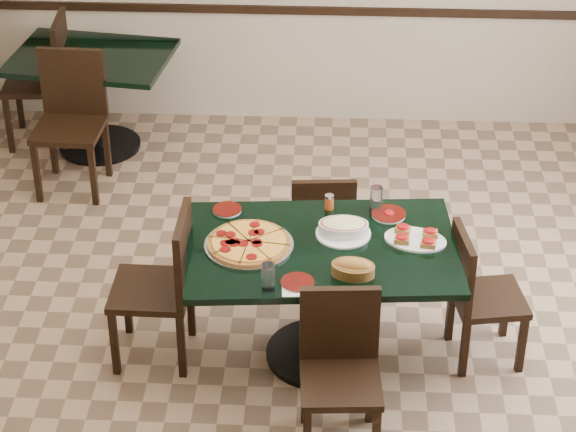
{
  "coord_description": "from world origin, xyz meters",
  "views": [
    {
      "loc": [
        0.17,
        -5.12,
        4.08
      ],
      "look_at": [
        -0.08,
        0.0,
        0.82
      ],
      "focal_mm": 70.0,
      "sensor_mm": 36.0,
      "label": 1
    }
  ],
  "objects_px": {
    "pepperoni_pizza": "(249,243)",
    "lasagna_casserole": "(343,227)",
    "chair_right": "(477,291)",
    "back_table": "(94,83)",
    "back_chair_left": "(48,73)",
    "bread_basket": "(353,268)",
    "chair_near": "(340,362)",
    "bruschetta_platter": "(415,237)",
    "chair_left": "(165,280)",
    "main_table": "(322,274)",
    "chair_far": "(322,225)",
    "back_chair_near": "(71,113)"
  },
  "relations": [
    {
      "from": "back_table",
      "to": "bread_basket",
      "type": "height_order",
      "value": "bread_basket"
    },
    {
      "from": "pepperoni_pizza",
      "to": "chair_near",
      "type": "bearing_deg",
      "value": -50.62
    },
    {
      "from": "back_chair_near",
      "to": "lasagna_casserole",
      "type": "height_order",
      "value": "back_chair_near"
    },
    {
      "from": "bread_basket",
      "to": "chair_near",
      "type": "bearing_deg",
      "value": -90.23
    },
    {
      "from": "chair_right",
      "to": "bruschetta_platter",
      "type": "height_order",
      "value": "chair_right"
    },
    {
      "from": "chair_left",
      "to": "bread_basket",
      "type": "xyz_separation_m",
      "value": [
        1.01,
        -0.23,
        0.27
      ]
    },
    {
      "from": "back_table",
      "to": "chair_near",
      "type": "relative_size",
      "value": 1.41
    },
    {
      "from": "chair_far",
      "to": "back_chair_near",
      "type": "distance_m",
      "value": 2.12
    },
    {
      "from": "chair_far",
      "to": "back_chair_near",
      "type": "relative_size",
      "value": 0.83
    },
    {
      "from": "main_table",
      "to": "back_chair_near",
      "type": "relative_size",
      "value": 1.54
    },
    {
      "from": "chair_near",
      "to": "chair_left",
      "type": "height_order",
      "value": "chair_left"
    },
    {
      "from": "main_table",
      "to": "bread_basket",
      "type": "bearing_deg",
      "value": -62.06
    },
    {
      "from": "main_table",
      "to": "chair_far",
      "type": "distance_m",
      "value": 0.68
    },
    {
      "from": "lasagna_casserole",
      "to": "bread_basket",
      "type": "distance_m",
      "value": 0.37
    },
    {
      "from": "chair_left",
      "to": "back_table",
      "type": "bearing_deg",
      "value": -159.18
    },
    {
      "from": "back_table",
      "to": "pepperoni_pizza",
      "type": "relative_size",
      "value": 2.53
    },
    {
      "from": "chair_near",
      "to": "pepperoni_pizza",
      "type": "relative_size",
      "value": 1.79
    },
    {
      "from": "main_table",
      "to": "lasagna_casserole",
      "type": "distance_m",
      "value": 0.28
    },
    {
      "from": "chair_near",
      "to": "chair_left",
      "type": "xyz_separation_m",
      "value": [
        -0.96,
        0.6,
        0.04
      ]
    },
    {
      "from": "back_table",
      "to": "lasagna_casserole",
      "type": "relative_size",
      "value": 4.04
    },
    {
      "from": "chair_far",
      "to": "chair_near",
      "type": "distance_m",
      "value": 1.3
    },
    {
      "from": "chair_right",
      "to": "lasagna_casserole",
      "type": "height_order",
      "value": "lasagna_casserole"
    },
    {
      "from": "chair_far",
      "to": "pepperoni_pizza",
      "type": "relative_size",
      "value": 1.69
    },
    {
      "from": "pepperoni_pizza",
      "to": "bruschetta_platter",
      "type": "xyz_separation_m",
      "value": [
        0.89,
        0.09,
        0.01
      ]
    },
    {
      "from": "chair_right",
      "to": "bruschetta_platter",
      "type": "xyz_separation_m",
      "value": [
        -0.35,
        0.03,
        0.32
      ]
    },
    {
      "from": "main_table",
      "to": "chair_left",
      "type": "height_order",
      "value": "chair_left"
    },
    {
      "from": "bruschetta_platter",
      "to": "chair_left",
      "type": "bearing_deg",
      "value": -161.18
    },
    {
      "from": "back_chair_near",
      "to": "back_chair_left",
      "type": "relative_size",
      "value": 1.0
    },
    {
      "from": "back_table",
      "to": "back_chair_left",
      "type": "height_order",
      "value": "back_chair_left"
    },
    {
      "from": "main_table",
      "to": "chair_far",
      "type": "relative_size",
      "value": 1.86
    },
    {
      "from": "chair_near",
      "to": "lasagna_casserole",
      "type": "height_order",
      "value": "chair_near"
    },
    {
      "from": "main_table",
      "to": "chair_far",
      "type": "xyz_separation_m",
      "value": [
        -0.01,
        0.67,
        -0.12
      ]
    },
    {
      "from": "chair_right",
      "to": "back_chair_near",
      "type": "bearing_deg",
      "value": 45.76
    },
    {
      "from": "lasagna_casserole",
      "to": "bread_basket",
      "type": "xyz_separation_m",
      "value": [
        0.05,
        -0.37,
        -0.01
      ]
    },
    {
      "from": "chair_near",
      "to": "back_chair_near",
      "type": "relative_size",
      "value": 0.88
    },
    {
      "from": "chair_right",
      "to": "back_chair_left",
      "type": "bearing_deg",
      "value": 40.73
    },
    {
      "from": "bread_basket",
      "to": "bruschetta_platter",
      "type": "bearing_deg",
      "value": 52.68
    },
    {
      "from": "back_chair_left",
      "to": "bread_basket",
      "type": "relative_size",
      "value": 4.0
    },
    {
      "from": "bread_basket",
      "to": "bruschetta_platter",
      "type": "xyz_separation_m",
      "value": [
        0.33,
        0.33,
        -0.02
      ]
    },
    {
      "from": "chair_far",
      "to": "pepperoni_pizza",
      "type": "distance_m",
      "value": 0.85
    },
    {
      "from": "chair_far",
      "to": "bread_basket",
      "type": "relative_size",
      "value": 3.3
    },
    {
      "from": "chair_left",
      "to": "chair_near",
      "type": "bearing_deg",
      "value": 58.89
    },
    {
      "from": "pepperoni_pizza",
      "to": "lasagna_casserole",
      "type": "xyz_separation_m",
      "value": [
        0.5,
        0.13,
        0.03
      ]
    },
    {
      "from": "bread_basket",
      "to": "bruschetta_platter",
      "type": "relative_size",
      "value": 0.63
    },
    {
      "from": "back_chair_left",
      "to": "bruschetta_platter",
      "type": "height_order",
      "value": "back_chair_left"
    },
    {
      "from": "pepperoni_pizza",
      "to": "lasagna_casserole",
      "type": "height_order",
      "value": "lasagna_casserole"
    },
    {
      "from": "main_table",
      "to": "chair_near",
      "type": "height_order",
      "value": "chair_near"
    },
    {
      "from": "back_table",
      "to": "bread_basket",
      "type": "bearing_deg",
      "value": -46.88
    },
    {
      "from": "chair_far",
      "to": "chair_right",
      "type": "xyz_separation_m",
      "value": [
        0.86,
        -0.63,
        0.01
      ]
    },
    {
      "from": "back_table",
      "to": "lasagna_casserole",
      "type": "height_order",
      "value": "lasagna_casserole"
    }
  ]
}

